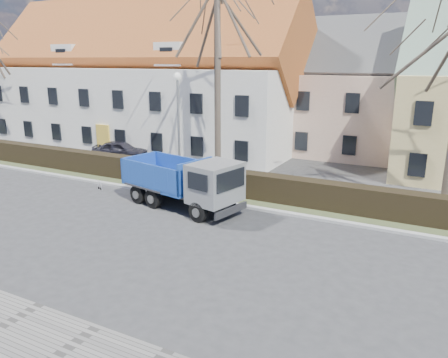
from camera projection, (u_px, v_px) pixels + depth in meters
The scene contains 11 objects.
ground at pixel (162, 235), 17.66m from camera, with size 120.00×120.00×0.00m, color #343436.
curb_far at pixel (216, 202), 21.58m from camera, with size 80.00×0.30×0.12m, color #A5A4A3.
grass_strip at pixel (231, 193), 22.95m from camera, with size 80.00×3.00×0.10m, color #3D4828.
hedge at pixel (229, 183), 22.62m from camera, with size 60.00×0.90×1.30m, color black.
building_white at pixel (143, 86), 35.87m from camera, with size 26.80×10.80×9.50m, color silver, non-canonical shape.
building_pink at pixel (364, 100), 31.93m from camera, with size 10.80×8.80×8.00m, color tan, non-canonical shape.
tree_1 at pixel (217, 69), 24.15m from camera, with size 9.20×9.20×12.65m, color #473C31, non-canonical shape.
dump_truck at pixel (178, 180), 20.77m from camera, with size 6.42×2.39×2.57m, color #163C97, non-canonical shape.
streetlight at pixel (179, 128), 24.45m from camera, with size 0.49×0.49×6.25m, color gray, non-canonical shape.
cart_frame at pixel (98, 184), 23.83m from camera, with size 0.61×0.35×0.56m, color silver, non-canonical shape.
parked_car_a at pixel (120, 150), 30.76m from camera, with size 1.58×3.93×1.34m, color #212029.
Camera 1 is at (9.80, -13.42, 6.85)m, focal length 35.00 mm.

